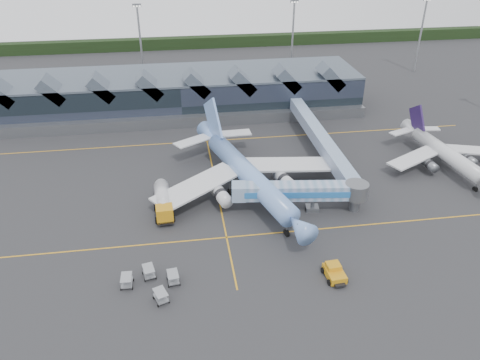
{
  "coord_description": "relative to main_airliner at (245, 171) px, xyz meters",
  "views": [
    {
      "loc": [
        -6.62,
        -67.21,
        45.08
      ],
      "look_at": [
        3.5,
        1.12,
        5.0
      ],
      "focal_mm": 35.0,
      "sensor_mm": 36.0,
      "label": 1
    }
  ],
  "objects": [
    {
      "name": "regional_jet",
      "position": [
        40.83,
        3.77,
        -0.89
      ],
      "size": [
        25.4,
        27.88,
        9.56
      ],
      "rotation": [
        0.0,
        0.0,
        0.12
      ],
      "color": "silver",
      "rests_on": "ground"
    },
    {
      "name": "light_masts",
      "position": [
        15.83,
        56.91,
        8.56
      ],
      "size": [
        132.4,
        42.56,
        22.45
      ],
      "color": "gray",
      "rests_on": "ground"
    },
    {
      "name": "ground",
      "position": [
        -5.17,
        -5.89,
        -3.92
      ],
      "size": [
        260.0,
        260.0,
        0.0
      ],
      "primitive_type": "plane",
      "color": "#28292B",
      "rests_on": "ground"
    },
    {
      "name": "pushback_tug",
      "position": [
        8.72,
        -25.32,
        -3.06
      ],
      "size": [
        2.97,
        4.48,
        1.92
      ],
      "rotation": [
        0.0,
        0.0,
        0.06
      ],
      "color": "#C48412",
      "rests_on": "ground"
    },
    {
      "name": "jet_bridge",
      "position": [
        9.42,
        -8.25,
        -0.18
      ],
      "size": [
        23.08,
        6.16,
        5.36
      ],
      "rotation": [
        0.0,
        0.0,
        -0.13
      ],
      "color": "#678AAC",
      "rests_on": "ground"
    },
    {
      "name": "baggage_carts",
      "position": [
        -16.59,
        -23.38,
        -3.02
      ],
      "size": [
        7.96,
        7.66,
        1.61
      ],
      "rotation": [
        0.0,
        0.0,
        0.12
      ],
      "color": "#9B9EA3",
      "rests_on": "ground"
    },
    {
      "name": "fuel_truck",
      "position": [
        -14.96,
        -4.54,
        -1.86
      ],
      "size": [
        3.71,
        11.08,
        3.69
      ],
      "rotation": [
        0.0,
        0.0,
        0.06
      ],
      "color": "black",
      "rests_on": "ground"
    },
    {
      "name": "main_airliner",
      "position": [
        0.0,
        0.0,
        0.0
      ],
      "size": [
        34.67,
        40.76,
        13.35
      ],
      "rotation": [
        0.0,
        0.0,
        0.29
      ],
      "color": "#6D96DC",
      "rests_on": "ground"
    },
    {
      "name": "taxi_stripes",
      "position": [
        -5.17,
        4.11,
        -3.92
      ],
      "size": [
        120.0,
        60.0,
        0.01
      ],
      "color": "orange",
      "rests_on": "ground"
    },
    {
      "name": "tree_line_far",
      "position": [
        -5.17,
        104.11,
        -1.92
      ],
      "size": [
        260.0,
        4.0,
        4.0
      ],
      "primitive_type": "cube",
      "color": "black",
      "rests_on": "ground"
    },
    {
      "name": "terminal",
      "position": [
        -10.23,
        41.46,
        0.96
      ],
      "size": [
        90.0,
        22.25,
        12.52
      ],
      "color": "black",
      "rests_on": "ground"
    }
  ]
}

